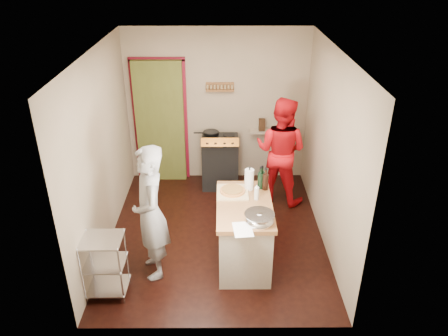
{
  "coord_description": "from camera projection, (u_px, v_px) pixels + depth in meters",
  "views": [
    {
      "loc": [
        0.08,
        -5.17,
        3.74
      ],
      "look_at": [
        0.11,
        0.0,
        1.06
      ],
      "focal_mm": 35.0,
      "sensor_mm": 36.0,
      "label": 1
    }
  ],
  "objects": [
    {
      "name": "person_red",
      "position": [
        281.0,
        151.0,
        6.78
      ],
      "size": [
        1.04,
        0.96,
        1.72
      ],
      "primitive_type": "imported",
      "rotation": [
        0.0,
        0.0,
        2.65
      ],
      "color": "red",
      "rests_on": "ground"
    },
    {
      "name": "left_wall",
      "position": [
        101.0,
        152.0,
        5.7
      ],
      "size": [
        0.04,
        3.5,
        2.6
      ],
      "primitive_type": "cube",
      "color": "tan",
      "rests_on": "ground"
    },
    {
      "name": "floor",
      "position": [
        217.0,
        233.0,
        6.31
      ],
      "size": [
        3.5,
        3.5,
        0.0
      ],
      "primitive_type": "plane",
      "color": "black",
      "rests_on": "ground"
    },
    {
      "name": "stove",
      "position": [
        220.0,
        161.0,
        7.37
      ],
      "size": [
        0.6,
        0.63,
        1.0
      ],
      "color": "black",
      "rests_on": "ground"
    },
    {
      "name": "island",
      "position": [
        244.0,
        231.0,
        5.56
      ],
      "size": [
        0.69,
        1.28,
        1.18
      ],
      "color": "#BDB5A1",
      "rests_on": "ground"
    },
    {
      "name": "wire_shelving",
      "position": [
        105.0,
        264.0,
        5.04
      ],
      "size": [
        0.48,
        0.4,
        0.8
      ],
      "color": "silver",
      "rests_on": "ground"
    },
    {
      "name": "back_wall",
      "position": [
        179.0,
        116.0,
        7.37
      ],
      "size": [
        3.0,
        0.44,
        2.6
      ],
      "color": "tan",
      "rests_on": "ground"
    },
    {
      "name": "person_stripe",
      "position": [
        151.0,
        214.0,
        5.19
      ],
      "size": [
        0.58,
        0.72,
        1.73
      ],
      "primitive_type": "imported",
      "rotation": [
        0.0,
        0.0,
        -1.28
      ],
      "color": "#9D9DA1",
      "rests_on": "ground"
    },
    {
      "name": "right_wall",
      "position": [
        330.0,
        151.0,
        5.72
      ],
      "size": [
        0.04,
        3.5,
        2.6
      ],
      "primitive_type": "cube",
      "color": "tan",
      "rests_on": "ground"
    },
    {
      "name": "ceiling",
      "position": [
        215.0,
        50.0,
        5.11
      ],
      "size": [
        3.0,
        3.5,
        0.02
      ],
      "primitive_type": "cube",
      "color": "white",
      "rests_on": "back_wall"
    }
  ]
}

